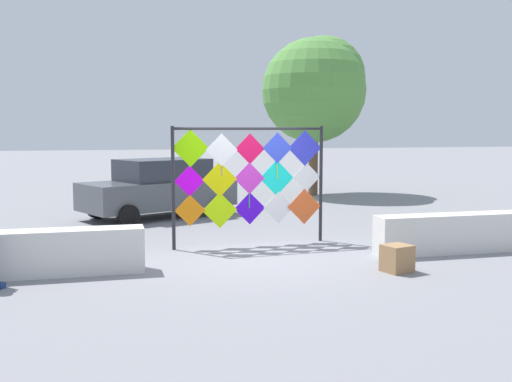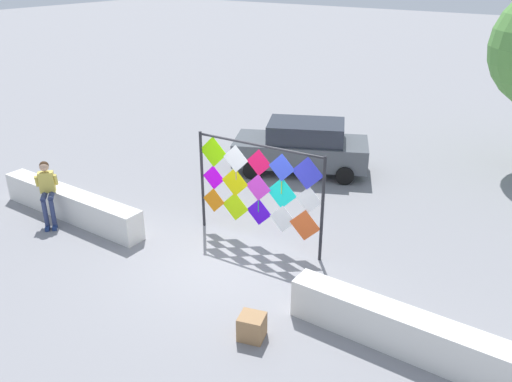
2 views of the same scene
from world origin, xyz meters
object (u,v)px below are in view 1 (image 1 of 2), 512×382
Objects in this scene: kite_display_rack at (250,175)px; parked_car at (160,188)px; cardboard_box_large at (397,258)px; tree_palm_like at (318,88)px.

parked_car is (-1.41, 4.44, -0.65)m from kite_display_rack.
cardboard_box_large is at bearing -57.82° from kite_display_rack.
cardboard_box_large is at bearing -66.22° from parked_car.
cardboard_box_large is at bearing -103.97° from tree_palm_like.
parked_car is 8.14m from tree_palm_like.
parked_car reaches higher than cardboard_box_large.
parked_car is at bearing 107.68° from kite_display_rack.
kite_display_rack is at bearing -72.32° from parked_car.
cardboard_box_large is (1.80, -2.87, -1.22)m from kite_display_rack.
tree_palm_like is (2.91, 11.72, 3.60)m from cardboard_box_large.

